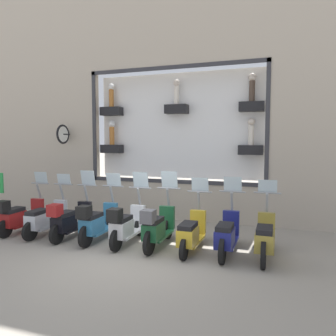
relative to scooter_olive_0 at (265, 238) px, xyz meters
The scene contains 11 objects.
ground_plane 3.00m from the scooter_olive_0, 104.24° to the left, with size 120.00×120.00×0.00m, color gray.
building_facade 6.50m from the scooter_olive_0, 45.03° to the left, with size 1.25×36.00×10.81m.
scooter_olive_0 is the anchor object (origin of this frame).
scooter_navy_1 0.79m from the scooter_olive_0, 90.05° to the left, with size 1.81×0.61×1.62m.
scooter_yellow_2 1.58m from the scooter_olive_0, 90.32° to the left, with size 1.79×0.60×1.57m.
scooter_green_3 2.37m from the scooter_olive_0, 91.34° to the left, with size 1.81×0.60×1.70m.
scooter_white_4 3.16m from the scooter_olive_0, 91.17° to the left, with size 1.80×0.60×1.66m.
scooter_teal_5 3.95m from the scooter_olive_0, 90.91° to the left, with size 1.80×0.60×1.60m.
scooter_black_6 4.74m from the scooter_olive_0, 90.79° to the left, with size 1.80×0.61×1.66m.
scooter_silver_7 5.53m from the scooter_olive_0, 90.07° to the left, with size 1.80×0.61×1.54m.
scooter_red_8 6.32m from the scooter_olive_0, 90.65° to the left, with size 1.79×0.61×1.57m.
Camera 1 is at (-6.20, -3.13, 2.45)m, focal length 35.00 mm.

